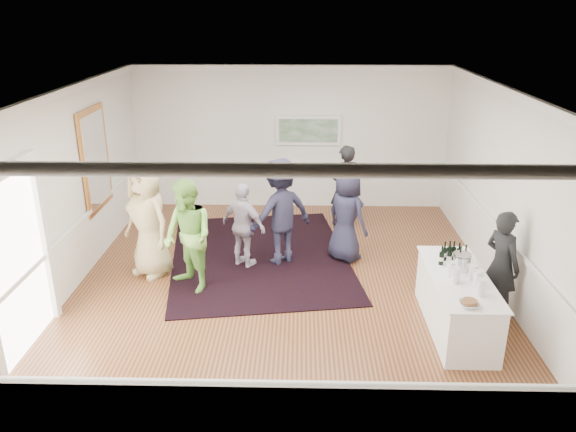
{
  "coord_description": "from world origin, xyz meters",
  "views": [
    {
      "loc": [
        0.25,
        -8.4,
        4.41
      ],
      "look_at": [
        0.04,
        0.2,
        1.16
      ],
      "focal_mm": 35.0,
      "sensor_mm": 36.0,
      "label": 1
    }
  ],
  "objects_px": {
    "bartender": "(502,265)",
    "guest_navy": "(347,216)",
    "guest_dark_a": "(280,212)",
    "ice_bucket": "(462,262)",
    "serving_table": "(456,302)",
    "guest_tan": "(148,220)",
    "guest_lilac": "(244,226)",
    "guest_dark_b": "(345,187)",
    "guest_green": "(188,237)",
    "nut_bowl": "(469,303)"
  },
  "relations": [
    {
      "from": "bartender",
      "to": "guest_dark_b",
      "type": "distance_m",
      "value": 4.05
    },
    {
      "from": "guest_dark_b",
      "to": "serving_table",
      "type": "bearing_deg",
      "value": 88.41
    },
    {
      "from": "bartender",
      "to": "guest_dark_a",
      "type": "height_order",
      "value": "guest_dark_a"
    },
    {
      "from": "guest_navy",
      "to": "nut_bowl",
      "type": "distance_m",
      "value": 3.44
    },
    {
      "from": "guest_tan",
      "to": "guest_navy",
      "type": "distance_m",
      "value": 3.48
    },
    {
      "from": "serving_table",
      "to": "guest_tan",
      "type": "height_order",
      "value": "guest_tan"
    },
    {
      "from": "guest_tan",
      "to": "nut_bowl",
      "type": "height_order",
      "value": "guest_tan"
    },
    {
      "from": "guest_dark_a",
      "to": "guest_navy",
      "type": "height_order",
      "value": "guest_dark_a"
    },
    {
      "from": "guest_green",
      "to": "guest_tan",
      "type": "bearing_deg",
      "value": -167.92
    },
    {
      "from": "serving_table",
      "to": "ice_bucket",
      "type": "bearing_deg",
      "value": 70.8
    },
    {
      "from": "serving_table",
      "to": "bartender",
      "type": "distance_m",
      "value": 0.92
    },
    {
      "from": "guest_dark_a",
      "to": "guest_navy",
      "type": "relative_size",
      "value": 1.14
    },
    {
      "from": "guest_dark_b",
      "to": "ice_bucket",
      "type": "bearing_deg",
      "value": 90.4
    },
    {
      "from": "guest_green",
      "to": "guest_navy",
      "type": "distance_m",
      "value": 2.9
    },
    {
      "from": "guest_tan",
      "to": "guest_lilac",
      "type": "bearing_deg",
      "value": 48.32
    },
    {
      "from": "guest_lilac",
      "to": "guest_dark_a",
      "type": "height_order",
      "value": "guest_dark_a"
    },
    {
      "from": "guest_dark_a",
      "to": "guest_lilac",
      "type": "bearing_deg",
      "value": -17.5
    },
    {
      "from": "guest_tan",
      "to": "guest_dark_a",
      "type": "bearing_deg",
      "value": 49.32
    },
    {
      "from": "guest_tan",
      "to": "guest_green",
      "type": "xyz_separation_m",
      "value": [
        0.79,
        -0.54,
        -0.06
      ]
    },
    {
      "from": "serving_table",
      "to": "bartender",
      "type": "bearing_deg",
      "value": 29.02
    },
    {
      "from": "bartender",
      "to": "guest_dark_a",
      "type": "relative_size",
      "value": 0.86
    },
    {
      "from": "serving_table",
      "to": "nut_bowl",
      "type": "distance_m",
      "value": 0.95
    },
    {
      "from": "guest_lilac",
      "to": "nut_bowl",
      "type": "bearing_deg",
      "value": 170.12
    },
    {
      "from": "guest_green",
      "to": "nut_bowl",
      "type": "xyz_separation_m",
      "value": [
        3.94,
        -1.95,
        -0.05
      ]
    },
    {
      "from": "serving_table",
      "to": "guest_navy",
      "type": "bearing_deg",
      "value": 121.0
    },
    {
      "from": "guest_tan",
      "to": "guest_navy",
      "type": "bearing_deg",
      "value": 47.26
    },
    {
      "from": "bartender",
      "to": "guest_lilac",
      "type": "distance_m",
      "value": 4.27
    },
    {
      "from": "guest_tan",
      "to": "guest_navy",
      "type": "height_order",
      "value": "guest_tan"
    },
    {
      "from": "guest_navy",
      "to": "ice_bucket",
      "type": "distance_m",
      "value": 2.61
    },
    {
      "from": "guest_dark_b",
      "to": "guest_navy",
      "type": "height_order",
      "value": "guest_dark_b"
    },
    {
      "from": "guest_lilac",
      "to": "ice_bucket",
      "type": "bearing_deg",
      "value": -176.28
    },
    {
      "from": "guest_dark_b",
      "to": "nut_bowl",
      "type": "xyz_separation_m",
      "value": [
        1.24,
        -4.72,
        -0.01
      ]
    },
    {
      "from": "guest_dark_a",
      "to": "ice_bucket",
      "type": "height_order",
      "value": "guest_dark_a"
    },
    {
      "from": "bartender",
      "to": "guest_navy",
      "type": "xyz_separation_m",
      "value": [
        -2.13,
        1.95,
        0.02
      ]
    },
    {
      "from": "guest_navy",
      "to": "guest_dark_b",
      "type": "bearing_deg",
      "value": -47.14
    },
    {
      "from": "guest_green",
      "to": "guest_dark_b",
      "type": "bearing_deg",
      "value": 92.52
    },
    {
      "from": "guest_dark_a",
      "to": "nut_bowl",
      "type": "xyz_separation_m",
      "value": [
        2.5,
        -3.03,
        -0.09
      ]
    },
    {
      "from": "serving_table",
      "to": "guest_dark_a",
      "type": "distance_m",
      "value": 3.44
    },
    {
      "from": "guest_lilac",
      "to": "guest_dark_a",
      "type": "relative_size",
      "value": 0.79
    },
    {
      "from": "serving_table",
      "to": "guest_lilac",
      "type": "relative_size",
      "value": 1.36
    },
    {
      "from": "guest_lilac",
      "to": "ice_bucket",
      "type": "height_order",
      "value": "guest_lilac"
    },
    {
      "from": "guest_dark_a",
      "to": "bartender",
      "type": "bearing_deg",
      "value": 118.16
    },
    {
      "from": "guest_dark_b",
      "to": "guest_navy",
      "type": "xyz_separation_m",
      "value": [
        -0.07,
        -1.54,
        -0.04
      ]
    },
    {
      "from": "serving_table",
      "to": "guest_dark_a",
      "type": "relative_size",
      "value": 1.08
    },
    {
      "from": "guest_tan",
      "to": "guest_dark_b",
      "type": "relative_size",
      "value": 1.12
    },
    {
      "from": "guest_green",
      "to": "nut_bowl",
      "type": "bearing_deg",
      "value": 20.41
    },
    {
      "from": "guest_lilac",
      "to": "serving_table",
      "type": "bearing_deg",
      "value": -179.57
    },
    {
      "from": "guest_dark_b",
      "to": "guest_tan",
      "type": "bearing_deg",
      "value": 12.02
    },
    {
      "from": "guest_lilac",
      "to": "guest_dark_b",
      "type": "relative_size",
      "value": 0.87
    },
    {
      "from": "guest_green",
      "to": "guest_navy",
      "type": "height_order",
      "value": "guest_green"
    }
  ]
}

